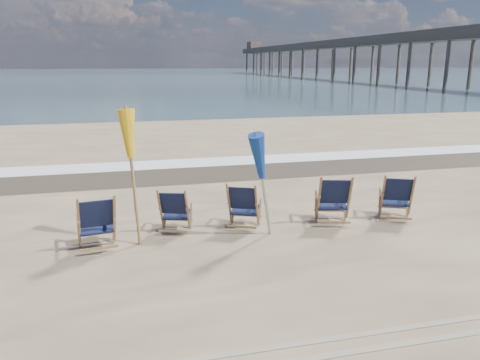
{
  "coord_description": "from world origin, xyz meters",
  "views": [
    {
      "loc": [
        -2.22,
        -6.76,
        3.23
      ],
      "look_at": [
        0.0,
        2.2,
        0.9
      ],
      "focal_mm": 35.0,
      "sensor_mm": 36.0,
      "label": 1
    }
  ],
  "objects_px": {
    "beach_chair_3": "(349,200)",
    "umbrella_blue": "(264,157)",
    "beach_chair_4": "(412,198)",
    "beach_chair_1": "(187,211)",
    "umbrella_yellow": "(131,142)",
    "beach_chair_0": "(115,221)",
    "beach_chair_2": "(257,207)",
    "fishing_pier": "(348,54)"
  },
  "relations": [
    {
      "from": "beach_chair_3",
      "to": "umbrella_blue",
      "type": "xyz_separation_m",
      "value": [
        -1.88,
        -0.29,
        1.04
      ]
    },
    {
      "from": "beach_chair_4",
      "to": "umbrella_blue",
      "type": "height_order",
      "value": "umbrella_blue"
    },
    {
      "from": "beach_chair_1",
      "to": "umbrella_yellow",
      "type": "xyz_separation_m",
      "value": [
        -0.98,
        -0.25,
        1.42
      ]
    },
    {
      "from": "beach_chair_4",
      "to": "umbrella_yellow",
      "type": "height_order",
      "value": "umbrella_yellow"
    },
    {
      "from": "umbrella_yellow",
      "to": "beach_chair_4",
      "type": "bearing_deg",
      "value": -1.36
    },
    {
      "from": "beach_chair_0",
      "to": "umbrella_blue",
      "type": "relative_size",
      "value": 0.5
    },
    {
      "from": "beach_chair_1",
      "to": "umbrella_blue",
      "type": "bearing_deg",
      "value": 174.24
    },
    {
      "from": "beach_chair_1",
      "to": "beach_chair_4",
      "type": "relative_size",
      "value": 0.91
    },
    {
      "from": "beach_chair_0",
      "to": "beach_chair_1",
      "type": "distance_m",
      "value": 1.41
    },
    {
      "from": "beach_chair_1",
      "to": "beach_chair_2",
      "type": "relative_size",
      "value": 0.95
    },
    {
      "from": "beach_chair_2",
      "to": "fishing_pier",
      "type": "height_order",
      "value": "fishing_pier"
    },
    {
      "from": "beach_chair_0",
      "to": "umbrella_yellow",
      "type": "distance_m",
      "value": 1.42
    },
    {
      "from": "umbrella_yellow",
      "to": "umbrella_blue",
      "type": "relative_size",
      "value": 1.16
    },
    {
      "from": "umbrella_yellow",
      "to": "beach_chair_0",
      "type": "bearing_deg",
      "value": -152.83
    },
    {
      "from": "beach_chair_2",
      "to": "umbrella_yellow",
      "type": "height_order",
      "value": "umbrella_yellow"
    },
    {
      "from": "beach_chair_4",
      "to": "umbrella_yellow",
      "type": "distance_m",
      "value": 5.74
    },
    {
      "from": "umbrella_yellow",
      "to": "beach_chair_2",
      "type": "bearing_deg",
      "value": 2.98
    },
    {
      "from": "beach_chair_0",
      "to": "beach_chair_4",
      "type": "bearing_deg",
      "value": 172.81
    },
    {
      "from": "umbrella_yellow",
      "to": "umbrella_blue",
      "type": "xyz_separation_m",
      "value": [
        2.32,
        -0.33,
        -0.31
      ]
    },
    {
      "from": "beach_chair_0",
      "to": "beach_chair_4",
      "type": "relative_size",
      "value": 1.03
    },
    {
      "from": "beach_chair_0",
      "to": "beach_chair_3",
      "type": "bearing_deg",
      "value": 174.02
    },
    {
      "from": "beach_chair_0",
      "to": "umbrella_blue",
      "type": "bearing_deg",
      "value": 169.14
    },
    {
      "from": "umbrella_yellow",
      "to": "umbrella_blue",
      "type": "bearing_deg",
      "value": -8.19
    },
    {
      "from": "beach_chair_0",
      "to": "fishing_pier",
      "type": "distance_m",
      "value": 83.31
    },
    {
      "from": "umbrella_blue",
      "to": "umbrella_yellow",
      "type": "bearing_deg",
      "value": 171.81
    },
    {
      "from": "beach_chair_0",
      "to": "umbrella_blue",
      "type": "height_order",
      "value": "umbrella_blue"
    },
    {
      "from": "beach_chair_1",
      "to": "fishing_pier",
      "type": "xyz_separation_m",
      "value": [
        39.15,
        72.25,
        4.18
      ]
    },
    {
      "from": "beach_chair_1",
      "to": "beach_chair_3",
      "type": "bearing_deg",
      "value": -167.59
    },
    {
      "from": "beach_chair_0",
      "to": "beach_chair_4",
      "type": "distance_m",
      "value": 5.93
    },
    {
      "from": "beach_chair_1",
      "to": "beach_chair_4",
      "type": "bearing_deg",
      "value": -167.08
    },
    {
      "from": "beach_chair_3",
      "to": "fishing_pier",
      "type": "relative_size",
      "value": 0.01
    },
    {
      "from": "umbrella_blue",
      "to": "beach_chair_1",
      "type": "bearing_deg",
      "value": 156.55
    },
    {
      "from": "umbrella_yellow",
      "to": "fishing_pier",
      "type": "xyz_separation_m",
      "value": [
        40.13,
        72.5,
        2.76
      ]
    },
    {
      "from": "beach_chair_1",
      "to": "beach_chair_3",
      "type": "distance_m",
      "value": 3.24
    },
    {
      "from": "beach_chair_0",
      "to": "umbrella_blue",
      "type": "distance_m",
      "value": 2.89
    },
    {
      "from": "beach_chair_1",
      "to": "umbrella_yellow",
      "type": "bearing_deg",
      "value": 32.09
    },
    {
      "from": "fishing_pier",
      "to": "beach_chair_4",
      "type": "bearing_deg",
      "value": -115.44
    },
    {
      "from": "beach_chair_1",
      "to": "umbrella_blue",
      "type": "distance_m",
      "value": 1.84
    },
    {
      "from": "beach_chair_4",
      "to": "umbrella_blue",
      "type": "distance_m",
      "value": 3.42
    },
    {
      "from": "beach_chair_4",
      "to": "beach_chair_3",
      "type": "bearing_deg",
      "value": 20.8
    },
    {
      "from": "fishing_pier",
      "to": "beach_chair_1",
      "type": "bearing_deg",
      "value": -118.45
    },
    {
      "from": "beach_chair_0",
      "to": "umbrella_yellow",
      "type": "relative_size",
      "value": 0.44
    }
  ]
}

